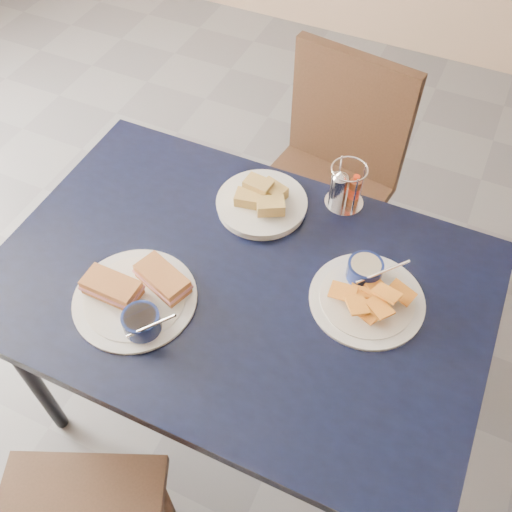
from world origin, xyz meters
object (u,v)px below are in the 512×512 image
at_px(chair_far, 328,166).
at_px(plantain_plate, 367,290).
at_px(sandwich_plate, 137,296).
at_px(bread_basket, 262,202).
at_px(dining_table, 239,294).
at_px(condiment_caddy, 345,188).

bearing_deg(chair_far, plantain_plate, -63.64).
xyz_separation_m(chair_far, sandwich_plate, (-0.19, -0.89, 0.24)).
xyz_separation_m(plantain_plate, bread_basket, (-0.36, 0.16, 0.00)).
distance_m(chair_far, plantain_plate, 0.74).
bearing_deg(bread_basket, dining_table, -78.59).
xyz_separation_m(dining_table, sandwich_plate, (-0.20, -0.16, 0.09)).
height_order(plantain_plate, condiment_caddy, condiment_caddy).
bearing_deg(dining_table, sandwich_plate, -140.81).
height_order(chair_far, plantain_plate, chair_far).
height_order(sandwich_plate, condiment_caddy, condiment_caddy).
xyz_separation_m(chair_far, plantain_plate, (0.31, -0.63, 0.24)).
height_order(sandwich_plate, plantain_plate, same).
bearing_deg(dining_table, plantain_plate, 17.06).
bearing_deg(chair_far, dining_table, -89.61).
bearing_deg(condiment_caddy, bread_basket, -150.45).
bearing_deg(plantain_plate, condiment_caddy, 120.08).
bearing_deg(sandwich_plate, bread_basket, 70.72).
distance_m(sandwich_plate, plantain_plate, 0.57).
bearing_deg(sandwich_plate, condiment_caddy, 56.91).
bearing_deg(chair_far, sandwich_plate, -102.28).
distance_m(chair_far, condiment_caddy, 0.48).
distance_m(plantain_plate, condiment_caddy, 0.32).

